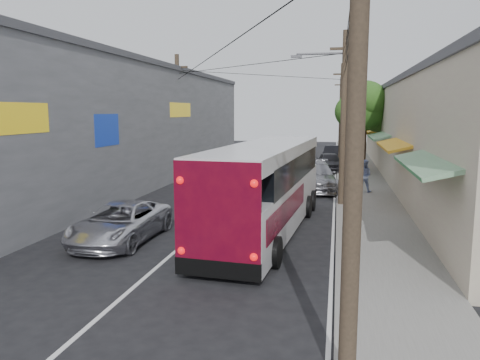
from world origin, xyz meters
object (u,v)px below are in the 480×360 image
object	(u,v)px
parked_car_far	(333,153)
parked_car_mid	(330,162)
coach_bus	(267,187)
pedestrian_far	(364,176)
pedestrian_near	(345,186)
jeepney	(121,222)
parked_suv	(315,176)

from	to	relation	value
parked_car_far	parked_car_mid	bearing A→B (deg)	-86.42
coach_bus	pedestrian_far	world-z (taller)	coach_bus
pedestrian_near	parked_car_far	bearing A→B (deg)	-67.51
parked_car_far	pedestrian_near	bearing A→B (deg)	-83.06
coach_bus	jeepney	world-z (taller)	coach_bus
jeepney	pedestrian_near	world-z (taller)	pedestrian_near
parked_suv	pedestrian_far	xyz separation A→B (m)	(2.61, -0.83, 0.21)
coach_bus	pedestrian_far	size ratio (longest dim) A/B	6.54
coach_bus	pedestrian_near	size ratio (longest dim) A/B	7.75
pedestrian_near	pedestrian_far	xyz separation A→B (m)	(1.01, 3.00, 0.14)
jeepney	parked_suv	xyz separation A→B (m)	(6.01, 12.10, 0.12)
parked_suv	parked_car_far	xyz separation A→B (m)	(0.80, 16.03, -0.10)
pedestrian_far	pedestrian_near	bearing A→B (deg)	83.27
jeepney	coach_bus	bearing A→B (deg)	27.82
coach_bus	parked_car_mid	world-z (taller)	coach_bus
coach_bus	pedestrian_far	xyz separation A→B (m)	(3.95, 8.87, -0.69)
coach_bus	parked_suv	size ratio (longest dim) A/B	2.11
parked_suv	coach_bus	bearing A→B (deg)	-105.03
parked_suv	pedestrian_far	distance (m)	2.74
jeepney	pedestrian_near	bearing A→B (deg)	47.99
jeepney	parked_car_mid	world-z (taller)	parked_car_mid
parked_car_mid	pedestrian_far	bearing A→B (deg)	-85.81
coach_bus	jeepney	distance (m)	5.35
coach_bus	pedestrian_near	distance (m)	6.62
parked_suv	parked_car_far	world-z (taller)	parked_suv
parked_car_far	pedestrian_far	world-z (taller)	pedestrian_far
parked_suv	pedestrian_near	bearing A→B (deg)	-74.43
jeepney	parked_car_far	xyz separation A→B (m)	(6.81, 28.12, 0.02)
coach_bus	pedestrian_far	distance (m)	9.73
parked_car_far	pedestrian_near	size ratio (longest dim) A/B	2.81
parked_car_mid	pedestrian_far	xyz separation A→B (m)	(1.95, -9.38, 0.29)
parked_car_far	parked_suv	bearing A→B (deg)	-88.22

